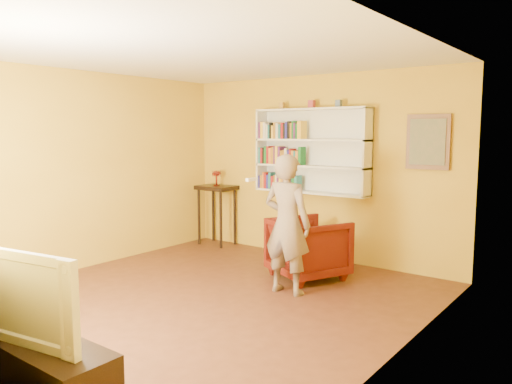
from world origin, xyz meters
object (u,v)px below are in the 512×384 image
Objects in this scene: armchair at (309,248)px; tv_cabinet at (35,373)px; console_table at (217,196)px; person at (287,224)px; television at (30,293)px; ruby_lustre at (217,175)px; bookshelf at (313,151)px.

armchair reaches higher than tv_cabinet.
person reaches higher than console_table.
television is (2.36, -4.50, -0.01)m from console_table.
tv_cabinet is 1.28× the size of television.
person reaches higher than television.
bookshelf is at bearing 5.22° from ruby_lustre.
console_table is 2.74m from person.
armchair is 3.79m from television.
ruby_lustre reaches higher than television.
tv_cabinet is (0.13, -3.76, -0.14)m from armchair.
console_table is (-1.75, -0.16, -0.78)m from bookshelf.
ruby_lustre is 5.10m from television.
bookshelf reaches higher than armchair.
armchair is at bearing -18.26° from ruby_lustre.
console_table is at bearing 116.57° from ruby_lustre.
person is at bearing 90.25° from tv_cabinet.
armchair is at bearing -18.26° from console_table.
bookshelf reaches higher than console_table.
console_table is 0.91× the size of television.
television reaches higher than console_table.
bookshelf is at bearing -36.90° from armchair.
ruby_lustre reaches higher than tv_cabinet.
console_table is at bearing 6.34° from armchair.
bookshelf is 1.92m from console_table.
ruby_lustre is 0.29× the size of armchair.
bookshelf reaches higher than television.
person is (2.35, -1.41, -0.36)m from ruby_lustre.
console_table reaches higher than armchair.
console_table is at bearing -174.78° from bookshelf.
console_table is at bearing 107.94° from television.
console_table is 0.61× the size of person.
tv_cabinet is at bearing 116.56° from armchair.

